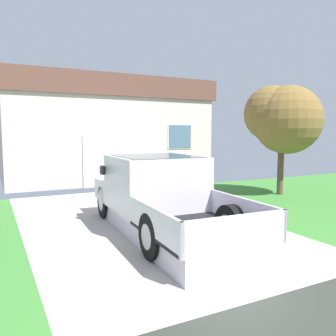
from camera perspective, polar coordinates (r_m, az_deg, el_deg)
The scene contains 6 objects.
pickup_truck at distance 7.72m, azimuth -1.75°, elevation -4.75°, with size 2.11×5.28×1.63m.
person_with_hat at distance 9.13m, azimuth 3.31°, elevation -1.42°, with size 0.51×0.51×1.70m.
handbag at distance 9.06m, azimuth 4.21°, elevation -7.00°, with size 0.34×0.15×0.43m.
house_with_garage at distance 16.86m, azimuth -10.89°, elevation 6.17°, with size 9.15×5.79×4.52m.
front_yard_tree at distance 12.51m, azimuth 18.08°, elevation 7.80°, with size 2.41×2.54×3.76m.
wheeled_trash_bin at distance 13.20m, azimuth 2.10°, elevation -1.12°, with size 0.60×0.72×1.02m.
Camera 1 is at (-3.11, -3.22, 2.13)m, focal length 36.92 mm.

